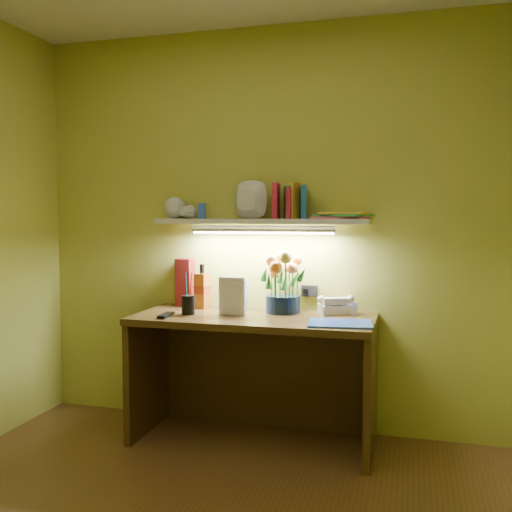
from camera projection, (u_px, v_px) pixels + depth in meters
The scene contains 13 objects.
desk at pixel (253, 379), 3.35m from camera, with size 1.40×0.60×0.75m, color #38240F.
flower_bouquet at pixel (283, 283), 3.43m from camera, with size 0.23×0.23×0.36m, color #0C1932, non-canonical shape.
telephone at pixel (336, 305), 3.39m from camera, with size 0.19×0.14×0.11m, color beige, non-canonical shape.
desk_clock at pixel (351, 309), 3.35m from camera, with size 0.08×0.04×0.08m, color #BCBBC0.
whisky_bottle at pixel (202, 286), 3.59m from camera, with size 0.07×0.07×0.28m, color #B25818, non-canonical shape.
whisky_box at pixel (185, 282), 3.68m from camera, with size 0.10×0.10×0.31m, color #611411.
pen_cup at pixel (188, 298), 3.37m from camera, with size 0.08×0.08×0.19m, color black.
art_card at pixel (234, 294), 3.55m from camera, with size 0.19×0.04×0.19m, color silver, non-canonical shape.
tv_remote at pixel (166, 315), 3.29m from camera, with size 0.05×0.16×0.02m, color black.
blue_folder at pixel (340, 323), 3.07m from camera, with size 0.34×0.25×0.01m, color blue.
desk_book_a at pixel (219, 295), 3.38m from camera, with size 0.17×0.02×0.22m, color silver.
desk_book_b at pixel (220, 298), 3.36m from camera, with size 0.14×0.01×0.19m, color silver.
wall_shelf at pixel (260, 215), 3.46m from camera, with size 1.33×0.34×0.24m.
Camera 1 is at (0.89, -1.96, 1.33)m, focal length 40.00 mm.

